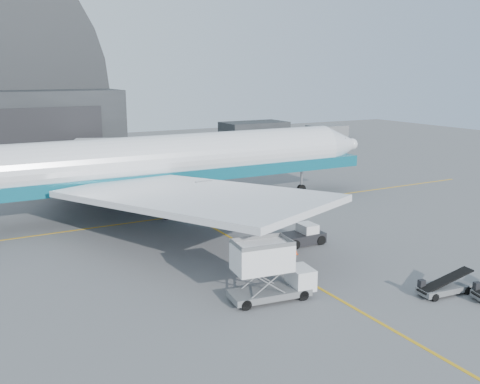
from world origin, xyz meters
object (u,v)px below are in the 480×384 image
airliner (160,163)px  pushback_tug (303,236)px  belt_loader_a (444,288)px  catering_truck (269,271)px

airliner → pushback_tug: bearing=-67.6°
airliner → belt_loader_a: airliner is taller
airliner → catering_truck: (-2.00, -25.29, -3.32)m
airliner → catering_truck: airliner is taller
belt_loader_a → airliner: bearing=111.7°
catering_truck → belt_loader_a: (10.84, -4.95, -1.49)m
airliner → belt_loader_a: bearing=-73.7°
catering_truck → pushback_tug: size_ratio=1.52×
catering_truck → pushback_tug: catering_truck is taller
airliner → pushback_tug: (6.85, -16.63, -4.63)m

